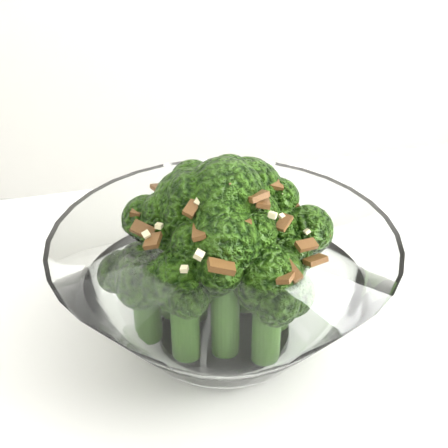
{
  "coord_description": "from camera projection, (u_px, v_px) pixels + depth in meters",
  "views": [
    {
      "loc": [
        -0.06,
        -0.16,
        1.08
      ],
      "look_at": [
        -0.05,
        0.22,
        0.85
      ],
      "focal_mm": 55.0,
      "sensor_mm": 36.0,
      "label": 1
    }
  ],
  "objects": [
    {
      "name": "broccoli_dish",
      "position": [
        223.0,
        276.0,
        0.46
      ],
      "size": [
        0.23,
        0.23,
        0.14
      ],
      "color": "white",
      "rests_on": "table"
    }
  ]
}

